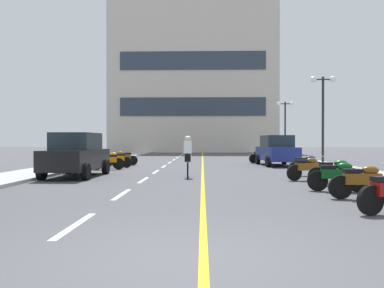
# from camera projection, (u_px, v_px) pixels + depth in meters

# --- Properties ---
(ground_plane) EXTENTS (140.00, 140.00, 0.00)m
(ground_plane) POSITION_uv_depth(u_px,v_px,m) (199.00, 164.00, 25.87)
(ground_plane) COLOR #47474C
(curb_left) EXTENTS (2.40, 72.00, 0.12)m
(curb_left) POSITION_uv_depth(u_px,v_px,m) (102.00, 160.00, 29.06)
(curb_left) COLOR #A8A8A3
(curb_left) RESTS_ON ground
(curb_right) EXTENTS (2.40, 72.00, 0.12)m
(curb_right) POSITION_uv_depth(u_px,v_px,m) (298.00, 160.00, 28.68)
(curb_right) COLOR #A8A8A3
(curb_right) RESTS_ON ground
(lane_dash_0) EXTENTS (0.14, 2.20, 0.01)m
(lane_dash_0) POSITION_uv_depth(u_px,v_px,m) (75.00, 225.00, 6.93)
(lane_dash_0) COLOR silver
(lane_dash_0) RESTS_ON ground
(lane_dash_1) EXTENTS (0.14, 2.20, 0.01)m
(lane_dash_1) POSITION_uv_depth(u_px,v_px,m) (122.00, 194.00, 10.93)
(lane_dash_1) COLOR silver
(lane_dash_1) RESTS_ON ground
(lane_dash_2) EXTENTS (0.14, 2.20, 0.01)m
(lane_dash_2) POSITION_uv_depth(u_px,v_px,m) (143.00, 180.00, 14.93)
(lane_dash_2) COLOR silver
(lane_dash_2) RESTS_ON ground
(lane_dash_3) EXTENTS (0.14, 2.20, 0.01)m
(lane_dash_3) POSITION_uv_depth(u_px,v_px,m) (156.00, 172.00, 18.93)
(lane_dash_3) COLOR silver
(lane_dash_3) RESTS_ON ground
(lane_dash_4) EXTENTS (0.14, 2.20, 0.01)m
(lane_dash_4) POSITION_uv_depth(u_px,v_px,m) (164.00, 166.00, 22.92)
(lane_dash_4) COLOR silver
(lane_dash_4) RESTS_ON ground
(lane_dash_5) EXTENTS (0.14, 2.20, 0.01)m
(lane_dash_5) POSITION_uv_depth(u_px,v_px,m) (170.00, 163.00, 26.92)
(lane_dash_5) COLOR silver
(lane_dash_5) RESTS_ON ground
(lane_dash_6) EXTENTS (0.14, 2.20, 0.01)m
(lane_dash_6) POSITION_uv_depth(u_px,v_px,m) (174.00, 160.00, 30.92)
(lane_dash_6) COLOR silver
(lane_dash_6) RESTS_ON ground
(lane_dash_7) EXTENTS (0.14, 2.20, 0.01)m
(lane_dash_7) POSITION_uv_depth(u_px,v_px,m) (177.00, 158.00, 34.92)
(lane_dash_7) COLOR silver
(lane_dash_7) RESTS_ON ground
(lane_dash_8) EXTENTS (0.14, 2.20, 0.01)m
(lane_dash_8) POSITION_uv_depth(u_px,v_px,m) (180.00, 156.00, 38.92)
(lane_dash_8) COLOR silver
(lane_dash_8) RESTS_ON ground
(lane_dash_9) EXTENTS (0.14, 2.20, 0.01)m
(lane_dash_9) POSITION_uv_depth(u_px,v_px,m) (182.00, 154.00, 42.92)
(lane_dash_9) COLOR silver
(lane_dash_9) RESTS_ON ground
(lane_dash_10) EXTENTS (0.14, 2.20, 0.01)m
(lane_dash_10) POSITION_uv_depth(u_px,v_px,m) (184.00, 153.00, 46.92)
(lane_dash_10) COLOR silver
(lane_dash_10) RESTS_ON ground
(lane_dash_11) EXTENTS (0.14, 2.20, 0.01)m
(lane_dash_11) POSITION_uv_depth(u_px,v_px,m) (185.00, 152.00, 50.91)
(lane_dash_11) COLOR silver
(lane_dash_11) RESTS_ON ground
(centre_line_yellow) EXTENTS (0.12, 66.00, 0.01)m
(centre_line_yellow) POSITION_uv_depth(u_px,v_px,m) (203.00, 161.00, 28.86)
(centre_line_yellow) COLOR gold
(centre_line_yellow) RESTS_ON ground
(office_building) EXTENTS (21.92, 6.27, 19.39)m
(office_building) POSITION_uv_depth(u_px,v_px,m) (193.00, 80.00, 52.89)
(office_building) COLOR beige
(office_building) RESTS_ON ground
(street_lamp_mid) EXTENTS (1.46, 0.36, 5.09)m
(street_lamp_mid) POSITION_uv_depth(u_px,v_px,m) (323.00, 100.00, 22.76)
(street_lamp_mid) COLOR black
(street_lamp_mid) RESTS_ON curb_right
(street_lamp_far) EXTENTS (1.46, 0.36, 4.73)m
(street_lamp_far) POSITION_uv_depth(u_px,v_px,m) (285.00, 116.00, 33.84)
(street_lamp_far) COLOR black
(street_lamp_far) RESTS_ON curb_right
(parked_car_near) EXTENTS (2.00, 4.24, 1.82)m
(parked_car_near) POSITION_uv_depth(u_px,v_px,m) (76.00, 155.00, 16.31)
(parked_car_near) COLOR black
(parked_car_near) RESTS_ON ground
(parked_car_mid) EXTENTS (2.17, 4.31, 1.82)m
(parked_car_mid) POSITION_uv_depth(u_px,v_px,m) (277.00, 150.00, 23.70)
(parked_car_mid) COLOR black
(parked_car_mid) RESTS_ON ground
(motorcycle_1) EXTENTS (1.70, 0.60, 0.92)m
(motorcycle_1) POSITION_uv_depth(u_px,v_px,m) (363.00, 181.00, 10.03)
(motorcycle_1) COLOR black
(motorcycle_1) RESTS_ON ground
(motorcycle_2) EXTENTS (1.68, 0.65, 0.92)m
(motorcycle_2) POSITION_uv_depth(u_px,v_px,m) (338.00, 176.00, 11.51)
(motorcycle_2) COLOR black
(motorcycle_2) RESTS_ON ground
(motorcycle_3) EXTENTS (1.65, 0.77, 0.92)m
(motorcycle_3) POSITION_uv_depth(u_px,v_px,m) (335.00, 171.00, 13.03)
(motorcycle_3) COLOR black
(motorcycle_3) RESTS_ON ground
(motorcycle_4) EXTENTS (1.63, 0.81, 0.92)m
(motorcycle_4) POSITION_uv_depth(u_px,v_px,m) (307.00, 168.00, 14.81)
(motorcycle_4) COLOR black
(motorcycle_4) RESTS_ON ground
(motorcycle_5) EXTENTS (1.66, 0.74, 0.92)m
(motorcycle_5) POSITION_uv_depth(u_px,v_px,m) (307.00, 165.00, 16.75)
(motorcycle_5) COLOR black
(motorcycle_5) RESTS_ON ground
(motorcycle_6) EXTENTS (1.67, 0.68, 0.92)m
(motorcycle_6) POSITION_uv_depth(u_px,v_px,m) (107.00, 161.00, 20.26)
(motorcycle_6) COLOR black
(motorcycle_6) RESTS_ON ground
(motorcycle_7) EXTENTS (1.70, 0.60, 0.92)m
(motorcycle_7) POSITION_uv_depth(u_px,v_px,m) (117.00, 159.00, 21.89)
(motorcycle_7) COLOR black
(motorcycle_7) RESTS_ON ground
(motorcycle_8) EXTENTS (1.69, 0.62, 0.92)m
(motorcycle_8) POSITION_uv_depth(u_px,v_px,m) (123.00, 158.00, 23.87)
(motorcycle_8) COLOR black
(motorcycle_8) RESTS_ON ground
(motorcycle_9) EXTENTS (1.64, 0.79, 0.92)m
(motorcycle_9) POSITION_uv_depth(u_px,v_px,m) (261.00, 156.00, 26.27)
(motorcycle_9) COLOR black
(motorcycle_9) RESTS_ON ground
(cyclist_rider) EXTENTS (0.42, 1.77, 1.71)m
(cyclist_rider) POSITION_uv_depth(u_px,v_px,m) (188.00, 156.00, 15.93)
(cyclist_rider) COLOR black
(cyclist_rider) RESTS_ON ground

